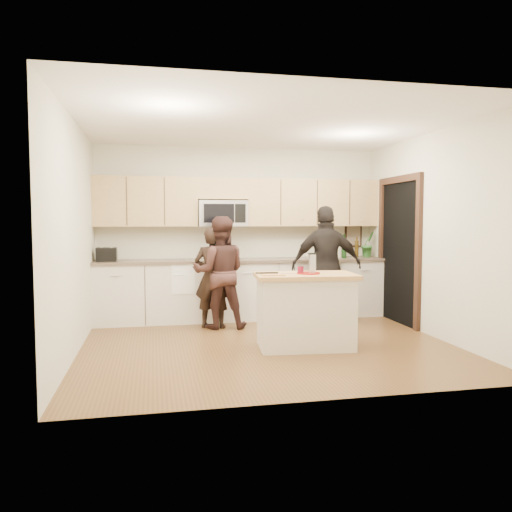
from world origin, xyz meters
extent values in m
plane|color=brown|center=(0.00, 0.00, 0.00)|extent=(4.50, 4.50, 0.00)
cube|color=beige|center=(0.00, 2.00, 1.35)|extent=(4.50, 0.02, 2.70)
cube|color=beige|center=(0.00, -2.00, 1.35)|extent=(4.50, 0.02, 2.70)
cube|color=beige|center=(-2.25, 0.00, 1.35)|extent=(0.02, 4.00, 2.70)
cube|color=beige|center=(2.25, 0.00, 1.35)|extent=(0.02, 4.00, 2.70)
cube|color=white|center=(0.00, 0.00, 2.70)|extent=(4.50, 4.00, 0.02)
cube|color=beige|center=(0.00, 1.69, 0.45)|extent=(4.50, 0.62, 0.90)
cube|color=brown|center=(0.00, 1.68, 0.92)|extent=(4.50, 0.66, 0.04)
cube|color=tan|center=(-1.48, 1.83, 1.83)|extent=(1.55, 0.33, 0.75)
cube|color=tan|center=(1.17, 1.83, 1.83)|extent=(2.17, 0.33, 0.75)
cube|color=tan|center=(-0.31, 1.83, 2.04)|extent=(0.78, 0.33, 0.33)
cube|color=silver|center=(-0.31, 1.80, 1.65)|extent=(0.76, 0.40, 0.40)
cube|color=black|center=(-0.39, 1.60, 1.65)|extent=(0.47, 0.01, 0.29)
cube|color=black|center=(-0.06, 1.60, 1.65)|extent=(0.17, 0.01, 0.29)
cube|color=black|center=(2.24, 0.90, 1.05)|extent=(0.02, 1.05, 2.10)
cube|color=black|center=(2.22, 0.33, 1.05)|extent=(0.06, 0.10, 2.10)
cube|color=black|center=(2.22, 1.48, 1.05)|extent=(0.06, 0.10, 2.10)
cube|color=black|center=(2.22, 0.90, 2.15)|extent=(0.06, 1.25, 0.10)
cube|color=black|center=(1.95, 1.99, 1.28)|extent=(0.30, 0.03, 0.38)
cube|color=tan|center=(1.95, 1.97, 1.28)|extent=(0.24, 0.00, 0.32)
cube|color=white|center=(-0.95, 1.38, 0.70)|extent=(0.34, 0.01, 0.48)
cube|color=white|center=(-0.95, 1.67, 0.94)|extent=(0.34, 0.60, 0.01)
cube|color=beige|center=(0.41, -0.24, 0.42)|extent=(1.16, 0.74, 0.85)
cube|color=tan|center=(0.41, -0.24, 0.88)|extent=(1.26, 0.80, 0.05)
cylinder|color=maroon|center=(0.44, -0.27, 0.91)|extent=(0.28, 0.28, 0.02)
cube|color=silver|center=(0.50, -0.25, 1.02)|extent=(0.08, 0.05, 0.21)
cube|color=black|center=(0.50, -0.25, 1.14)|extent=(0.09, 0.05, 0.02)
cylinder|color=maroon|center=(0.35, -0.26, 0.94)|extent=(0.07, 0.07, 0.09)
cube|color=tan|center=(-0.02, -0.37, 0.91)|extent=(0.29, 0.18, 0.02)
cube|color=black|center=(-0.07, -0.29, 0.92)|extent=(0.27, 0.05, 0.02)
cube|color=silver|center=(0.18, -0.34, 0.92)|extent=(0.20, 0.04, 0.01)
cube|color=black|center=(-2.05, 1.67, 1.04)|extent=(0.29, 0.24, 0.20)
cube|color=silver|center=(-2.12, 1.67, 1.14)|extent=(0.03, 0.17, 0.00)
cube|color=silver|center=(-1.98, 1.67, 1.14)|extent=(0.03, 0.17, 0.00)
cylinder|color=black|center=(1.41, 1.66, 1.13)|extent=(0.06, 0.06, 0.38)
cylinder|color=#3A280A|center=(1.67, 1.82, 1.12)|extent=(0.08, 0.08, 0.35)
cylinder|color=#BDB594|center=(1.59, 1.66, 1.11)|extent=(0.07, 0.07, 0.35)
cylinder|color=#3A280A|center=(1.88, 1.68, 1.11)|extent=(0.06, 0.06, 0.33)
cylinder|color=black|center=(1.61, 1.52, 1.13)|extent=(0.07, 0.07, 0.38)
imported|color=#2E6C2B|center=(2.10, 1.72, 1.15)|extent=(0.28, 0.26, 0.42)
imported|color=black|center=(-0.55, 1.13, 0.73)|extent=(0.62, 0.51, 1.46)
imported|color=#321C19|center=(-0.45, 1.08, 0.80)|extent=(0.84, 0.69, 1.60)
imported|color=black|center=(1.11, 0.96, 0.88)|extent=(1.08, 0.56, 1.75)
camera|label=1|loc=(-1.37, -5.96, 1.53)|focal=35.00mm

